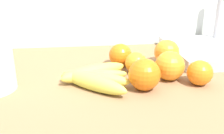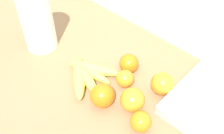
{
  "view_description": "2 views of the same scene",
  "coord_description": "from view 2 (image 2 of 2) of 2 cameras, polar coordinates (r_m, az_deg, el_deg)",
  "views": [
    {
      "loc": [
        -0.04,
        -0.66,
        1.21
      ],
      "look_at": [
        0.04,
        0.02,
        0.95
      ],
      "focal_mm": 42.79,
      "sensor_mm": 36.0,
      "label": 1
    },
    {
      "loc": [
        0.53,
        -0.45,
        1.69
      ],
      "look_at": [
        0.06,
        0.06,
        0.97
      ],
      "focal_mm": 45.11,
      "sensor_mm": 36.0,
      "label": 2
    }
  ],
  "objects": [
    {
      "name": "orange_back_left",
      "position": [
        0.94,
        -1.97,
        -5.81
      ],
      "size": [
        0.08,
        0.08,
        0.08
      ],
      "primitive_type": "sphere",
      "color": "orange",
      "rests_on": "counter"
    },
    {
      "name": "paper_towel_roll",
      "position": [
        1.14,
        -14.9,
        8.92
      ],
      "size": [
        0.12,
        0.12,
        0.27
      ],
      "color": "white",
      "rests_on": "counter"
    },
    {
      "name": "orange_right",
      "position": [
        0.93,
        4.18,
        -6.66
      ],
      "size": [
        0.08,
        0.08,
        0.08
      ],
      "primitive_type": "sphere",
      "color": "orange",
      "rests_on": "counter"
    },
    {
      "name": "orange_front",
      "position": [
        1.05,
        3.44,
        0.73
      ],
      "size": [
        0.07,
        0.07,
        0.07
      ],
      "primitive_type": "sphere",
      "color": "orange",
      "rests_on": "counter"
    },
    {
      "name": "wall_back",
      "position": [
        1.45,
        7.37,
        -0.4
      ],
      "size": [
        2.24,
        0.06,
        1.3
      ],
      "primitive_type": "cube",
      "color": "silver",
      "rests_on": "ground"
    },
    {
      "name": "orange_center",
      "position": [
        0.9,
        5.85,
        -10.93
      ],
      "size": [
        0.07,
        0.07,
        0.07
      ],
      "primitive_type": "sphere",
      "color": "orange",
      "rests_on": "counter"
    },
    {
      "name": "orange_far_right",
      "position": [
        1.0,
        2.65,
        -2.38
      ],
      "size": [
        0.06,
        0.06,
        0.06
      ],
      "primitive_type": "sphere",
      "color": "orange",
      "rests_on": "counter"
    },
    {
      "name": "banana_bunch",
      "position": [
        1.04,
        -5.17,
        -1.27
      ],
      "size": [
        0.2,
        0.21,
        0.04
      ],
      "color": "#D8D44C",
      "rests_on": "counter"
    },
    {
      "name": "orange_back_right",
      "position": [
        0.99,
        10.17,
        -3.35
      ],
      "size": [
        0.08,
        0.08,
        0.08
      ],
      "primitive_type": "sphere",
      "color": "orange",
      "rests_on": "counter"
    }
  ]
}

